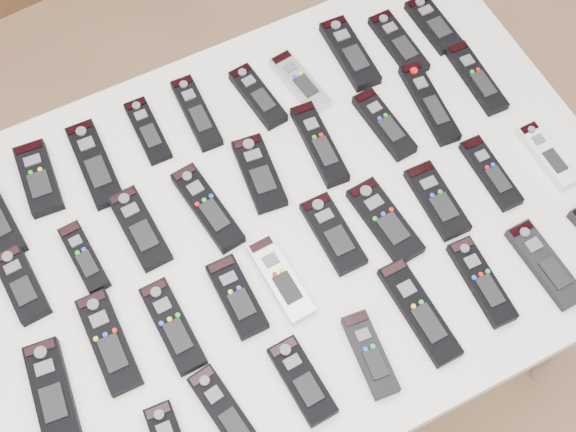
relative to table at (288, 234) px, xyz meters
name	(u,v)px	position (x,y,z in m)	size (l,w,h in m)	color
ground	(260,407)	(-0.14, -0.11, -0.72)	(4.00, 4.00, 0.00)	#96674C
table	(288,234)	(0.00, 0.00, 0.00)	(1.25, 0.88, 0.78)	white
remote_1	(39,178)	(-0.39, 0.29, 0.07)	(0.06, 0.16, 0.02)	black
remote_2	(95,164)	(-0.28, 0.28, 0.07)	(0.06, 0.19, 0.02)	black
remote_3	(148,131)	(-0.16, 0.30, 0.07)	(0.05, 0.15, 0.02)	black
remote_4	(196,113)	(-0.06, 0.29, 0.07)	(0.05, 0.17, 0.02)	black
remote_5	(258,96)	(0.07, 0.27, 0.07)	(0.05, 0.15, 0.02)	black
remote_6	(300,82)	(0.16, 0.27, 0.07)	(0.05, 0.15, 0.02)	#B7B7BC
remote_7	(350,53)	(0.29, 0.29, 0.07)	(0.06, 0.18, 0.02)	black
remote_8	(398,44)	(0.39, 0.26, 0.07)	(0.05, 0.17, 0.02)	black
remote_9	(433,24)	(0.49, 0.27, 0.07)	(0.05, 0.15, 0.02)	black
remote_10	(22,284)	(-0.49, 0.10, 0.07)	(0.06, 0.15, 0.02)	black
remote_11	(84,258)	(-0.37, 0.10, 0.07)	(0.04, 0.14, 0.02)	black
remote_12	(140,228)	(-0.26, 0.11, 0.07)	(0.06, 0.17, 0.02)	black
remote_13	(208,208)	(-0.13, 0.09, 0.07)	(0.05, 0.19, 0.02)	black
remote_14	(259,173)	(-0.01, 0.11, 0.07)	(0.06, 0.16, 0.02)	black
remote_15	(319,144)	(0.13, 0.12, 0.07)	(0.05, 0.19, 0.02)	black
remote_16	(384,124)	(0.27, 0.10, 0.07)	(0.05, 0.16, 0.02)	black
remote_17	(429,103)	(0.37, 0.10, 0.07)	(0.05, 0.20, 0.02)	black
remote_18	(476,78)	(0.49, 0.11, 0.07)	(0.05, 0.18, 0.02)	black
remote_19	(52,391)	(-0.50, -0.11, 0.07)	(0.06, 0.18, 0.02)	black
remote_20	(109,342)	(-0.39, -0.07, 0.07)	(0.06, 0.19, 0.02)	black
remote_21	(173,326)	(-0.28, -0.10, 0.07)	(0.05, 0.18, 0.02)	black
remote_22	(237,297)	(-0.15, -0.10, 0.07)	(0.06, 0.15, 0.02)	black
remote_23	(281,279)	(-0.07, -0.10, 0.07)	(0.05, 0.17, 0.02)	#B7B7BC
remote_24	(333,234)	(0.06, -0.07, 0.07)	(0.06, 0.16, 0.02)	black
remote_25	(385,221)	(0.16, -0.09, 0.07)	(0.06, 0.18, 0.02)	black
remote_26	(437,200)	(0.27, -0.09, 0.07)	(0.06, 0.16, 0.02)	black
remote_27	(491,173)	(0.39, -0.09, 0.07)	(0.04, 0.16, 0.02)	black
remote_28	(547,155)	(0.51, -0.11, 0.07)	(0.04, 0.15, 0.02)	silver
remote_31	(227,416)	(-0.26, -0.28, 0.07)	(0.05, 0.18, 0.02)	black
remote_32	(302,381)	(-0.12, -0.29, 0.07)	(0.05, 0.15, 0.02)	black
remote_33	(370,354)	(0.01, -0.30, 0.07)	(0.05, 0.15, 0.02)	black
remote_34	(419,312)	(0.12, -0.27, 0.07)	(0.05, 0.20, 0.02)	black
remote_35	(482,282)	(0.25, -0.27, 0.07)	(0.05, 0.17, 0.02)	black
remote_36	(545,264)	(0.37, -0.30, 0.07)	(0.05, 0.18, 0.02)	black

